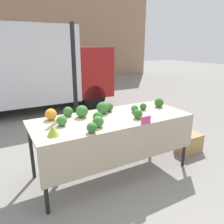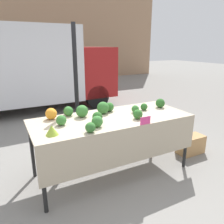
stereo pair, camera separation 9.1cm
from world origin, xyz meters
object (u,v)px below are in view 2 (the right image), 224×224
Objects in this scene: price_sign at (145,121)px; produce_crate at (191,145)px; parked_truck at (24,66)px; orange_cauliflower at (51,114)px.

price_sign is 1.55m from produce_crate.
produce_crate is at bearing -63.53° from parked_truck.
price_sign is at bearing -79.13° from parked_truck.
orange_cauliflower is 1.01× the size of price_sign.
price_sign is (1.05, -0.79, -0.03)m from orange_cauliflower.
parked_truck reaches higher than produce_crate.
parked_truck is at bearing 88.14° from orange_cauliflower.
orange_cauliflower is 1.31m from price_sign.
parked_truck reaches higher than price_sign.
orange_cauliflower is at bearing 143.20° from price_sign.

